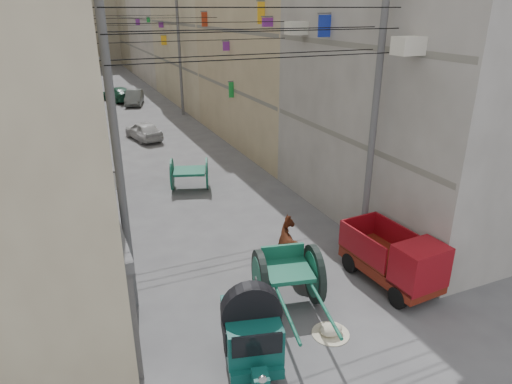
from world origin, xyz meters
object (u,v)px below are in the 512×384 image
auto_rickshaw (251,331)px  feed_sack (331,329)px  mini_truck (399,264)px  second_cart (190,173)px  distant_car_white (143,130)px  horse (295,248)px  distant_car_green (117,94)px  tonga_cart (288,276)px  distant_car_grey (134,97)px

auto_rickshaw → feed_sack: bearing=18.4°
auto_rickshaw → mini_truck: size_ratio=0.75×
auto_rickshaw → second_cart: (1.65, 10.72, -0.19)m
second_cart → distant_car_white: size_ratio=0.60×
auto_rickshaw → horse: 4.10m
mini_truck → distant_car_green: bearing=92.1°
distant_car_green → tonga_cart: bearing=71.8°
distant_car_white → distant_car_grey: bearing=-109.9°
mini_truck → feed_sack: 2.92m
feed_sack → second_cart: bearing=92.7°
auto_rickshaw → distant_car_grey: auto_rickshaw is taller
auto_rickshaw → horse: auto_rickshaw is taller
horse → distant_car_white: horse is taller
second_cart → distant_car_white: bearing=110.6°
tonga_cart → second_cart: bearing=102.7°
tonga_cart → feed_sack: 1.74m
distant_car_grey → horse: bearing=-74.4°
tonga_cart → horse: bearing=67.4°
distant_car_green → distant_car_white: bearing=70.4°
tonga_cart → distant_car_white: (-0.44, 17.80, -0.27)m
mini_truck → distant_car_white: (-3.53, 18.46, -0.26)m
mini_truck → feed_sack: size_ratio=5.41×
second_cart → distant_car_green: bearing=108.7°
second_cart → horse: (1.04, -7.63, 0.00)m
auto_rickshaw → mini_truck: 4.97m
horse → auto_rickshaw: bearing=49.1°
mini_truck → second_cart: mini_truck is taller
feed_sack → horse: (0.54, 2.91, 0.59)m
tonga_cart → distant_car_white: size_ratio=1.14×
auto_rickshaw → tonga_cart: (1.76, 1.74, -0.11)m
auto_rickshaw → horse: bearing=62.5°
feed_sack → distant_car_white: size_ratio=0.18×
auto_rickshaw → horse: size_ratio=1.33×
mini_truck → horse: 2.95m
distant_car_white → distant_car_grey: distant_car_grey is taller
mini_truck → feed_sack: bearing=-165.5°
horse → distant_car_white: bearing=-85.1°
distant_car_green → distant_car_grey: bearing=98.7°
second_cart → feed_sack: second_cart is taller
horse → distant_car_white: (-1.38, 16.45, -0.19)m
auto_rickshaw → second_cart: 10.85m
auto_rickshaw → distant_car_white: auto_rickshaw is taller
distant_car_white → auto_rickshaw: bearing=73.0°
distant_car_white → second_cart: bearing=79.0°
second_cart → distant_car_grey: (0.95, 19.72, -0.16)m
mini_truck → distant_car_grey: bearing=90.4°
mini_truck → feed_sack: mini_truck is taller
distant_car_green → second_cart: bearing=71.7°
distant_car_grey → distant_car_green: 2.30m
feed_sack → horse: horse is taller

